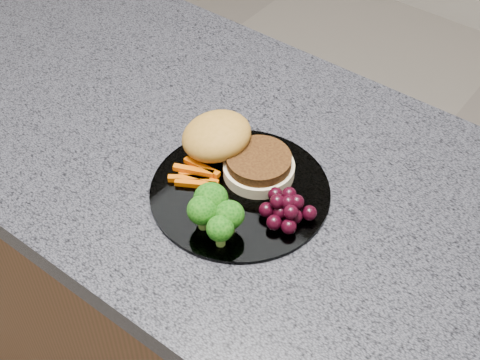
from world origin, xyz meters
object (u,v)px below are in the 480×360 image
at_px(grape_bunch, 286,208).
at_px(plate, 240,191).
at_px(island_cabinet, 209,309).
at_px(burger, 231,149).

bearing_deg(grape_bunch, plate, 179.05).
xyz_separation_m(island_cabinet, burger, (0.07, -0.01, 0.50)).
bearing_deg(plate, grape_bunch, -0.95).
height_order(plate, burger, burger).
xyz_separation_m(plate, grape_bunch, (0.08, -0.00, 0.02)).
distance_m(burger, grape_bunch, 0.13).
height_order(island_cabinet, grape_bunch, grape_bunch).
bearing_deg(island_cabinet, burger, -7.06).
distance_m(plate, burger, 0.07).
relative_size(plate, burger, 1.27).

